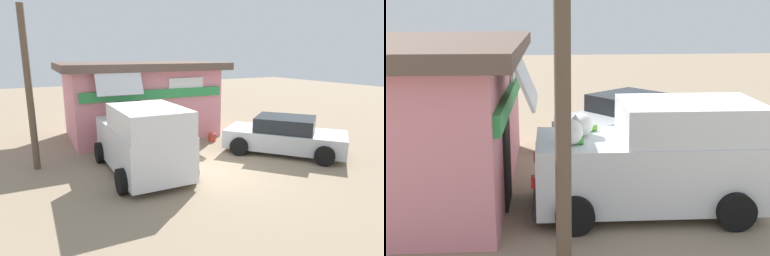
{
  "view_description": "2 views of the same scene",
  "coord_description": "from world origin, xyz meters",
  "views": [
    {
      "loc": [
        -4.77,
        -8.34,
        3.54
      ],
      "look_at": [
        0.49,
        1.44,
        1.0
      ],
      "focal_mm": 30.72,
      "sensor_mm": 36.0,
      "label": 1
    },
    {
      "loc": [
        -9.87,
        2.84,
        3.74
      ],
      "look_at": [
        1.24,
        1.86,
        0.91
      ],
      "focal_mm": 44.0,
      "sensor_mm": 36.0,
      "label": 2
    }
  ],
  "objects": [
    {
      "name": "ground_plane",
      "position": [
        0.0,
        0.0,
        0.0
      ],
      "size": [
        60.0,
        60.0,
        0.0
      ],
      "primitive_type": "plane",
      "color": "gray"
    },
    {
      "name": "storefront_bar",
      "position": [
        0.01,
        5.24,
        1.62
      ],
      "size": [
        6.81,
        4.54,
        3.15
      ],
      "color": "pink",
      "rests_on": "ground_plane"
    },
    {
      "name": "customer_bending",
      "position": [
        -1.44,
        2.22,
        0.79
      ],
      "size": [
        0.75,
        0.74,
        1.26
      ],
      "color": "#726047",
      "rests_on": "ground_plane"
    },
    {
      "name": "utility_pole",
      "position": [
        -4.42,
        2.54,
        2.46
      ],
      "size": [
        0.2,
        0.2,
        4.92
      ],
      "primitive_type": "cylinder",
      "color": "brown",
      "rests_on": "ground_plane"
    },
    {
      "name": "unloaded_banana_pile",
      "position": [
        -1.49,
        4.16,
        0.18
      ],
      "size": [
        0.71,
        0.8,
        0.39
      ],
      "color": "silver",
      "rests_on": "ground_plane"
    },
    {
      "name": "vendor_standing",
      "position": [
        0.04,
        2.26,
        0.94
      ],
      "size": [
        0.39,
        0.56,
        1.65
      ],
      "color": "navy",
      "rests_on": "ground_plane"
    },
    {
      "name": "paint_bucket",
      "position": [
        2.14,
        2.75,
        0.17
      ],
      "size": [
        0.31,
        0.31,
        0.33
      ],
      "primitive_type": "cylinder",
      "color": "#BF3F33",
      "rests_on": "ground_plane"
    },
    {
      "name": "parked_sedan",
      "position": [
        3.62,
        0.19,
        0.62
      ],
      "size": [
        4.0,
        4.37,
        1.32
      ],
      "color": "#B2B7BC",
      "rests_on": "ground_plane"
    },
    {
      "name": "delivery_van",
      "position": [
        -1.6,
        0.68,
        1.04
      ],
      "size": [
        2.28,
        4.59,
        3.13
      ],
      "color": "silver",
      "rests_on": "ground_plane"
    }
  ]
}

